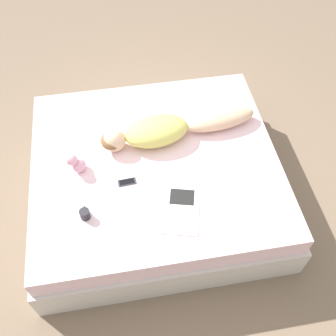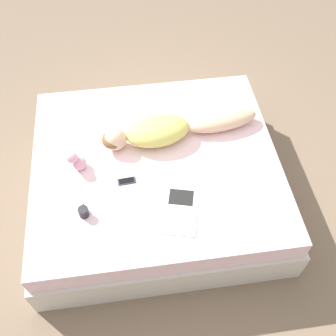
{
  "view_description": "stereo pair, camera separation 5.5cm",
  "coord_description": "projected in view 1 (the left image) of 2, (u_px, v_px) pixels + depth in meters",
  "views": [
    {
      "loc": [
        -1.99,
        0.22,
        3.08
      ],
      "look_at": [
        -0.14,
        -0.09,
        0.57
      ],
      "focal_mm": 42.0,
      "sensor_mm": 36.0,
      "label": 1
    },
    {
      "loc": [
        -2.0,
        0.17,
        3.08
      ],
      "look_at": [
        -0.14,
        -0.09,
        0.57
      ],
      "focal_mm": 42.0,
      "sensor_mm": 36.0,
      "label": 2
    }
  ],
  "objects": [
    {
      "name": "ground_plane",
      "position": [
        156.0,
        194.0,
        3.66
      ],
      "size": [
        12.0,
        12.0,
        0.0
      ],
      "primitive_type": "plane",
      "color": "#7A6651"
    },
    {
      "name": "bed",
      "position": [
        156.0,
        178.0,
        3.46
      ],
      "size": [
        1.91,
        2.09,
        0.52
      ],
      "color": "beige",
      "rests_on": "ground_plane"
    },
    {
      "name": "person",
      "position": [
        170.0,
        128.0,
        3.33
      ],
      "size": [
        0.42,
        1.38,
        0.19
      ],
      "rotation": [
        0.0,
        0.0,
        0.12
      ],
      "color": "#DBB28E",
      "rests_on": "bed"
    },
    {
      "name": "open_magazine",
      "position": [
        181.0,
        209.0,
        2.96
      ],
      "size": [
        0.49,
        0.37,
        0.01
      ],
      "rotation": [
        0.0,
        0.0,
        -0.25
      ],
      "color": "white",
      "rests_on": "bed"
    },
    {
      "name": "coffee_mug",
      "position": [
        85.0,
        214.0,
        2.89
      ],
      "size": [
        0.11,
        0.08,
        0.08
      ],
      "color": "#232328",
      "rests_on": "bed"
    },
    {
      "name": "cell_phone",
      "position": [
        127.0,
        182.0,
        3.1
      ],
      "size": [
        0.07,
        0.15,
        0.01
      ],
      "rotation": [
        0.0,
        0.0,
        0.07
      ],
      "color": "#333842",
      "rests_on": "bed"
    },
    {
      "name": "plush_toy",
      "position": [
        76.0,
        163.0,
        3.12
      ],
      "size": [
        0.12,
        0.14,
        0.18
      ],
      "color": "#DB9EB2",
      "rests_on": "bed"
    }
  ]
}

